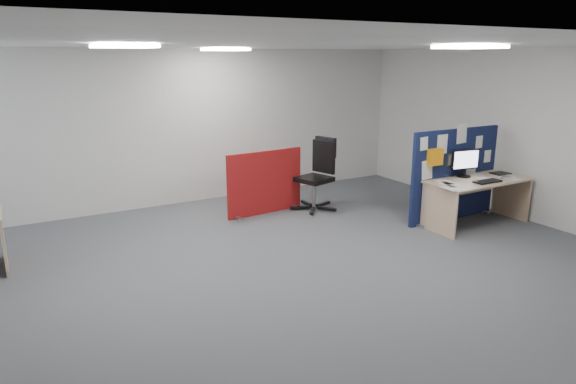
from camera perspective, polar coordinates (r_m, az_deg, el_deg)
name	(u,v)px	position (r m, az deg, el deg)	size (l,w,h in m)	color
floor	(274,270)	(6.44, -1.55, -8.62)	(9.00, 9.00, 0.00)	#54575C
ceiling	(272,44)	(5.91, -1.74, 16.15)	(9.00, 7.00, 0.02)	white
wall_back	(179,128)	(9.23, -12.06, 6.95)	(9.00, 0.02, 2.70)	silver
wall_front	(548,265)	(3.49, 26.93, -7.21)	(9.00, 0.02, 2.70)	silver
wall_right	(521,135)	(9.04, 24.51, 5.79)	(0.02, 7.00, 2.70)	silver
ceiling_lights	(271,48)	(6.66, -1.92, 15.74)	(4.10, 4.10, 0.04)	white
navy_divider	(453,174)	(8.58, 17.91, 1.88)	(1.79, 0.30, 1.54)	#0F1338
main_desk	(476,190)	(8.49, 20.12, 0.23)	(1.69, 0.75, 0.73)	tan
monitor_main	(465,162)	(8.48, 19.06, 3.19)	(0.49, 0.21, 0.43)	black
keyboard	(488,181)	(8.28, 21.30, 1.10)	(0.45, 0.18, 0.03)	black
mouse	(503,178)	(8.60, 22.82, 1.45)	(0.10, 0.06, 0.03)	#959499
paper_tray	(500,173)	(8.96, 22.52, 1.93)	(0.28, 0.22, 0.01)	black
red_divider	(265,183)	(8.55, -2.57, 0.98)	(1.41, 0.30, 1.06)	#A31515
office_chair	(319,170)	(8.82, 3.46, 2.50)	(0.80, 0.77, 1.21)	black
desk_papers	(475,180)	(8.36, 20.09, 1.26)	(1.63, 0.81, 0.00)	white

